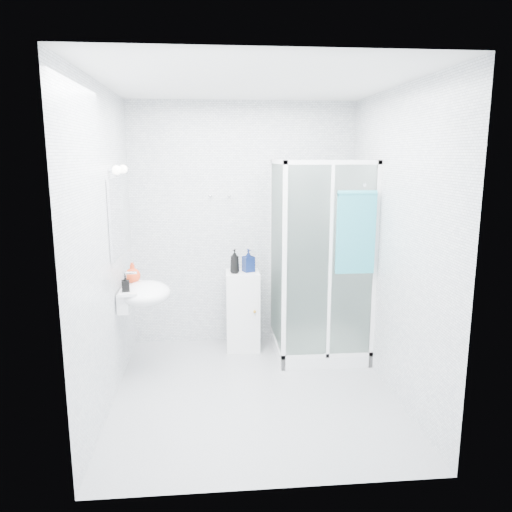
{
  "coord_description": "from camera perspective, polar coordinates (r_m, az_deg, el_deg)",
  "views": [
    {
      "loc": [
        -0.36,
        -4.04,
        2.04
      ],
      "look_at": [
        0.05,
        0.35,
        1.15
      ],
      "focal_mm": 35.0,
      "sensor_mm": 36.0,
      "label": 1
    }
  ],
  "objects": [
    {
      "name": "shampoo_bottle_a",
      "position": [
        5.15,
        -2.46,
        -0.6
      ],
      "size": [
        0.13,
        0.13,
        0.25
      ],
      "primitive_type": "imported",
      "rotation": [
        0.0,
        0.0,
        -0.42
      ],
      "color": "black",
      "rests_on": "storage_cabinet"
    },
    {
      "name": "vanity_lights",
      "position": [
        4.56,
        -15.35,
        9.51
      ],
      "size": [
        0.1,
        0.4,
        0.08
      ],
      "color": "silver",
      "rests_on": "room"
    },
    {
      "name": "hand_towel",
      "position": [
        4.65,
        11.35,
        2.87
      ],
      "size": [
        0.36,
        0.05,
        0.76
      ],
      "color": "teal",
      "rests_on": "shower_enclosure"
    },
    {
      "name": "shower_enclosure",
      "position": [
        5.17,
        6.46,
        -6.61
      ],
      "size": [
        0.9,
        0.95,
        2.0
      ],
      "color": "white",
      "rests_on": "ground"
    },
    {
      "name": "soap_dispenser_orange",
      "position": [
        4.84,
        -13.94,
        -1.85
      ],
      "size": [
        0.18,
        0.18,
        0.19
      ],
      "primitive_type": "imported",
      "rotation": [
        0.0,
        0.0,
        0.26
      ],
      "color": "red",
      "rests_on": "wall_basin"
    },
    {
      "name": "room",
      "position": [
        4.12,
        -0.24,
        1.07
      ],
      "size": [
        2.4,
        2.6,
        2.6
      ],
      "color": "silver",
      "rests_on": "ground"
    },
    {
      "name": "storage_cabinet",
      "position": [
        5.33,
        -1.53,
        -6.25
      ],
      "size": [
        0.35,
        0.38,
        0.84
      ],
      "rotation": [
        0.0,
        0.0,
        -0.01
      ],
      "color": "white",
      "rests_on": "ground"
    },
    {
      "name": "shampoo_bottle_b",
      "position": [
        5.21,
        -0.87,
        -0.51
      ],
      "size": [
        0.14,
        0.14,
        0.24
      ],
      "primitive_type": "imported",
      "rotation": [
        0.0,
        0.0,
        0.38
      ],
      "color": "#0C1C4D",
      "rests_on": "storage_cabinet"
    },
    {
      "name": "mirror",
      "position": [
        4.6,
        -15.69,
        4.24
      ],
      "size": [
        0.02,
        0.6,
        0.7
      ],
      "primitive_type": "cube",
      "color": "white",
      "rests_on": "room"
    },
    {
      "name": "soap_dispenser_black",
      "position": [
        4.54,
        -14.69,
        -3.03
      ],
      "size": [
        0.08,
        0.08,
        0.15
      ],
      "primitive_type": "imported",
      "rotation": [
        0.0,
        0.0,
        0.17
      ],
      "color": "black",
      "rests_on": "wall_basin"
    },
    {
      "name": "wall_hooks",
      "position": [
        5.31,
        -4.17,
        6.86
      ],
      "size": [
        0.23,
        0.06,
        0.03
      ],
      "color": "silver",
      "rests_on": "room"
    },
    {
      "name": "wall_basin",
      "position": [
        4.7,
        -12.83,
        -4.22
      ],
      "size": [
        0.46,
        0.56,
        0.35
      ],
      "color": "white",
      "rests_on": "ground"
    }
  ]
}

